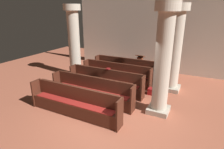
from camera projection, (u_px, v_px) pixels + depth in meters
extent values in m
plane|color=#AD5B42|center=(105.00, 120.00, 6.17)|extent=(19.20, 19.20, 0.00)
cube|color=silver|center=(157.00, 32.00, 10.54)|extent=(10.00, 0.16, 4.50)
cube|color=#4C2316|center=(125.00, 69.00, 10.00)|extent=(3.36, 0.38, 0.05)
cube|color=#4C2316|center=(126.00, 63.00, 10.05)|extent=(3.36, 0.04, 0.52)
cube|color=#411E13|center=(127.00, 58.00, 10.00)|extent=(3.22, 0.06, 0.02)
cube|color=#442014|center=(98.00, 64.00, 10.71)|extent=(0.06, 0.44, 0.99)
cube|color=#442014|center=(157.00, 72.00, 9.25)|extent=(0.06, 0.44, 0.99)
cube|color=#482115|center=(124.00, 74.00, 9.93)|extent=(3.36, 0.03, 0.41)
cube|color=maroon|center=(125.00, 68.00, 9.97)|extent=(3.09, 0.32, 0.02)
cube|color=#4C2316|center=(116.00, 75.00, 9.07)|extent=(3.36, 0.38, 0.05)
cube|color=#4C2316|center=(118.00, 68.00, 9.12)|extent=(3.36, 0.04, 0.52)
cube|color=#411E13|center=(118.00, 63.00, 9.08)|extent=(3.22, 0.06, 0.02)
cube|color=#442014|center=(87.00, 69.00, 9.79)|extent=(0.06, 0.44, 0.99)
cube|color=#442014|center=(150.00, 80.00, 8.33)|extent=(0.06, 0.44, 0.99)
cube|color=#482115|center=(114.00, 80.00, 9.00)|extent=(3.36, 0.03, 0.41)
cube|color=maroon|center=(116.00, 74.00, 9.05)|extent=(3.09, 0.32, 0.02)
cube|color=#4C2316|center=(105.00, 82.00, 8.15)|extent=(3.36, 0.38, 0.05)
cube|color=#4C2316|center=(107.00, 75.00, 8.20)|extent=(3.36, 0.04, 0.52)
cube|color=#411E13|center=(107.00, 69.00, 8.16)|extent=(3.22, 0.06, 0.02)
cube|color=#442014|center=(74.00, 75.00, 8.87)|extent=(0.06, 0.44, 0.99)
cube|color=#442014|center=(143.00, 88.00, 7.41)|extent=(0.06, 0.44, 0.99)
cube|color=#482115|center=(103.00, 88.00, 8.08)|extent=(3.36, 0.03, 0.41)
cube|color=maroon|center=(105.00, 81.00, 8.12)|extent=(3.09, 0.32, 0.02)
cube|color=#4C2316|center=(91.00, 91.00, 7.23)|extent=(3.36, 0.38, 0.05)
cube|color=#4C2316|center=(93.00, 83.00, 7.28)|extent=(3.36, 0.04, 0.52)
cube|color=#411E13|center=(94.00, 77.00, 7.23)|extent=(3.22, 0.06, 0.02)
cube|color=#442014|center=(57.00, 83.00, 7.95)|extent=(0.06, 0.44, 0.99)
cube|color=#442014|center=(133.00, 100.00, 6.48)|extent=(0.06, 0.44, 0.99)
cube|color=#482115|center=(89.00, 99.00, 7.16)|extent=(3.36, 0.03, 0.41)
cube|color=maroon|center=(91.00, 91.00, 7.20)|extent=(3.09, 0.32, 0.02)
cube|color=#4C2316|center=(74.00, 103.00, 6.31)|extent=(3.36, 0.38, 0.05)
cube|color=#4C2316|center=(76.00, 94.00, 6.35)|extent=(3.36, 0.04, 0.52)
cube|color=#411E13|center=(77.00, 87.00, 6.31)|extent=(3.22, 0.06, 0.02)
cube|color=#442014|center=(37.00, 93.00, 7.02)|extent=(0.06, 0.44, 0.99)
cube|color=#442014|center=(120.00, 115.00, 5.56)|extent=(0.06, 0.44, 0.99)
cube|color=#482115|center=(71.00, 112.00, 6.23)|extent=(3.36, 0.03, 0.41)
cube|color=maroon|center=(73.00, 103.00, 6.28)|extent=(3.09, 0.32, 0.02)
cube|color=#B6AD9A|center=(170.00, 88.00, 8.48)|extent=(0.80, 0.80, 0.18)
cylinder|color=beige|center=(174.00, 51.00, 7.92)|extent=(0.59, 0.59, 3.22)
cylinder|color=beige|center=(179.00, 7.00, 7.34)|extent=(0.86, 0.86, 0.30)
cube|color=#B6AD9A|center=(76.00, 74.00, 10.31)|extent=(0.80, 0.80, 0.18)
cylinder|color=beige|center=(74.00, 43.00, 9.75)|extent=(0.59, 0.59, 3.22)
cylinder|color=beige|center=(72.00, 7.00, 9.17)|extent=(0.86, 0.86, 0.30)
cube|color=#B6AD9A|center=(158.00, 110.00, 6.63)|extent=(0.72, 0.72, 0.18)
cylinder|color=beige|center=(163.00, 64.00, 6.07)|extent=(0.53, 0.53, 3.22)
cylinder|color=beige|center=(168.00, 6.00, 5.49)|extent=(0.78, 0.78, 0.30)
cube|color=#562B1A|center=(139.00, 73.00, 10.68)|extent=(0.45, 0.45, 0.06)
cube|color=brown|center=(140.00, 65.00, 10.54)|extent=(0.28, 0.28, 0.95)
cube|color=brown|center=(140.00, 56.00, 10.36)|extent=(0.48, 0.35, 0.15)
cube|color=maroon|center=(108.00, 69.00, 8.13)|extent=(0.14, 0.20, 0.04)
cube|color=maroon|center=(153.00, 92.00, 7.97)|extent=(0.39, 0.30, 0.27)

